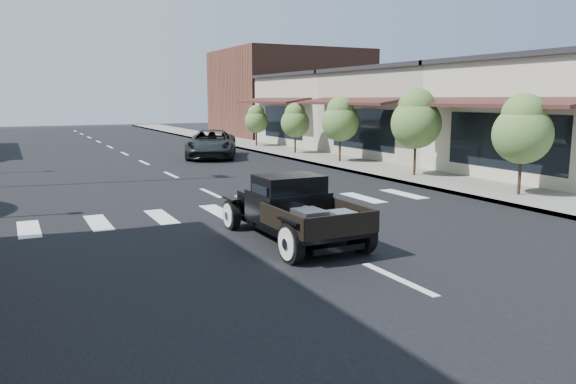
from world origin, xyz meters
name	(u,v)px	position (x,y,z in m)	size (l,w,h in m)	color
ground	(314,241)	(0.00, 0.00, 0.00)	(120.00, 120.00, 0.00)	black
road	(154,167)	(0.00, 15.00, 0.01)	(14.00, 80.00, 0.02)	black
road_markings	(185,182)	(0.00, 10.00, 0.00)	(12.00, 60.00, 0.06)	silver
sidewalk_right	(316,157)	(8.50, 15.00, 0.07)	(3.00, 80.00, 0.15)	gray
storefront_mid	(440,115)	(15.00, 13.00, 2.25)	(10.00, 9.00, 4.50)	#AAA18E
storefront_far	(349,111)	(15.00, 22.00, 2.25)	(10.00, 9.00, 4.50)	#B8AD9C
far_building_right	(289,94)	(15.50, 32.00, 3.50)	(11.00, 10.00, 7.00)	brown
small_tree_a	(522,146)	(8.30, 1.74, 1.66)	(1.81, 1.81, 3.02)	#4D6D32
small_tree_b	(416,134)	(8.30, 6.79, 1.77)	(1.95, 1.95, 3.25)	#4D6D32
small_tree_c	(340,130)	(8.30, 12.33, 1.63)	(1.77, 1.77, 2.96)	#4D6D32
small_tree_d	(295,129)	(8.30, 17.00, 1.47)	(1.58, 1.58, 2.64)	#4D6D32
small_tree_e	(256,126)	(8.30, 22.38, 1.38)	(1.48, 1.48, 2.46)	#4D6D32
hotrod_pickup	(293,208)	(-0.42, 0.19, 0.74)	(2.00, 4.30, 1.49)	black
second_car	(212,144)	(3.73, 17.77, 0.73)	(2.43, 5.26, 1.46)	black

